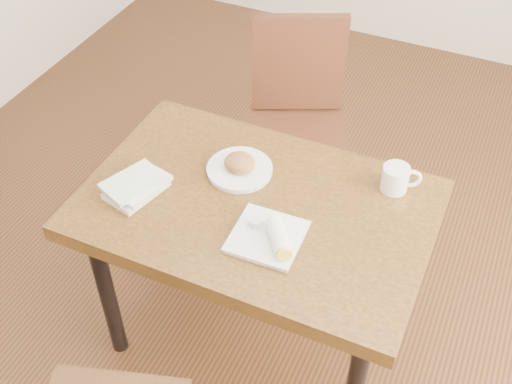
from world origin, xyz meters
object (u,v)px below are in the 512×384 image
at_px(plate_scone, 240,167).
at_px(coffee_mug, 397,178).
at_px(chair_far, 298,113).
at_px(book_stack, 137,186).
at_px(plate_burrito, 271,237).
at_px(table, 256,222).

xyz_separation_m(plate_scone, coffee_mug, (0.51, 0.14, 0.03)).
distance_m(chair_far, book_stack, 0.95).
relative_size(plate_scone, book_stack, 0.98).
xyz_separation_m(plate_scone, plate_burrito, (0.22, -0.25, -0.00)).
height_order(table, chair_far, chair_far).
distance_m(plate_scone, plate_burrito, 0.34).
height_order(chair_far, book_stack, chair_far).
distance_m(coffee_mug, plate_burrito, 0.48).
distance_m(plate_scone, coffee_mug, 0.53).
xyz_separation_m(chair_far, coffee_mug, (0.54, -0.52, 0.25)).
relative_size(table, plate_burrito, 5.15).
relative_size(table, coffee_mug, 8.78).
bearing_deg(chair_far, plate_scone, -87.04).
bearing_deg(table, coffee_mug, 32.90).
bearing_deg(plate_burrito, coffee_mug, 54.00).
xyz_separation_m(table, plate_burrito, (0.11, -0.14, 0.11)).
bearing_deg(coffee_mug, table, -147.10).
relative_size(plate_scone, coffee_mug, 1.75).
height_order(plate_scone, plate_burrito, same).
relative_size(chair_far, coffee_mug, 7.32).
bearing_deg(book_stack, plate_scone, 40.54).
bearing_deg(coffee_mug, plate_scone, -164.66).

